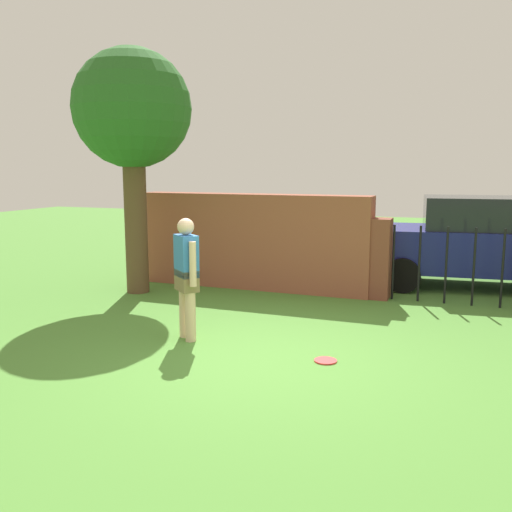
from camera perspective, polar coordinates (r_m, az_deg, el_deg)
The scene contains 7 objects.
ground_plane at distance 6.83m, azimuth 0.28°, elevation -10.38°, with size 40.00×40.00×0.00m, color #4C8433.
brick_wall at distance 10.49m, azimuth -0.29°, elevation 1.51°, with size 4.45×0.50×1.78m, color brown.
tree at distance 10.30m, azimuth -12.54°, elevation 14.04°, with size 2.08×2.08×4.33m.
person at distance 7.38m, azimuth -7.11°, elevation -1.73°, with size 0.43×0.40×1.62m.
fence_gate at distance 9.82m, azimuth 20.13°, elevation -0.70°, with size 3.14×0.44×1.40m.
car at distance 11.36m, azimuth 21.76°, elevation 1.31°, with size 4.36×2.28×1.72m.
frisbee_red at distance 6.76m, azimuth 7.12°, elevation -10.57°, with size 0.27×0.27×0.02m, color red.
Camera 1 is at (2.27, -6.02, 2.28)m, focal length 39.14 mm.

